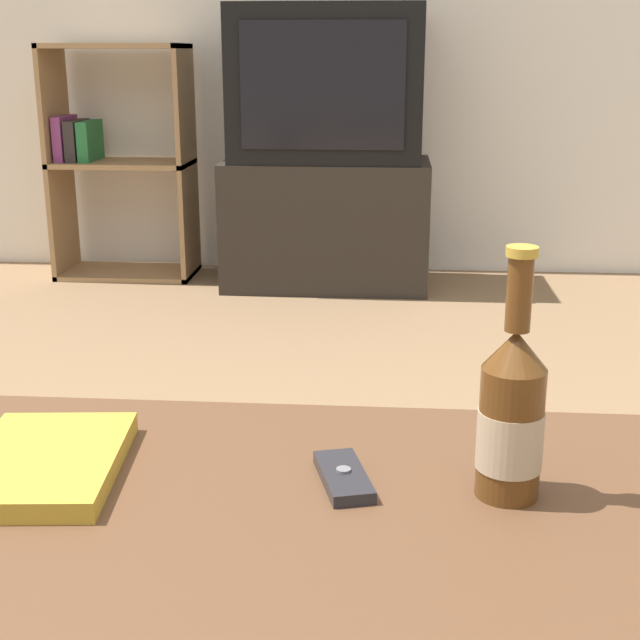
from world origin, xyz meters
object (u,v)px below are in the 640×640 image
Objects in this scene: beer_bottle at (511,415)px; table_book at (45,463)px; television at (327,84)px; tv_stand at (326,223)px; bookshelf at (115,159)px; cell_phone at (343,477)px.

table_book is (-0.51, 0.01, -0.08)m from beer_bottle.
television is 2.68× the size of beer_bottle.
television reaches higher than table_book.
tv_stand is 0.86× the size of bookshelf.
tv_stand is 2.65m from cell_phone.
table_book is at bearing 178.85° from beer_bottle.
television reaches higher than tv_stand.
tv_stand is at bearing -5.46° from bookshelf.
television is 2.68m from beer_bottle.
bookshelf is 3.47× the size of beer_bottle.
beer_bottle is 1.09× the size of table_book.
tv_stand reaches higher than table_book.
beer_bottle is at bearing -19.87° from cell_phone.
bookshelf is at bearing 100.22° from table_book.
cell_phone is at bearing -68.21° from bookshelf.
bookshelf reaches higher than beer_bottle.
beer_bottle reaches higher than table_book.
table_book is (-0.13, -2.63, -0.33)m from television.
bookshelf is at bearing 96.11° from cell_phone.
bookshelf is 3.01m from beer_bottle.
tv_stand is 0.91m from bookshelf.
table_book is at bearing -92.77° from television.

